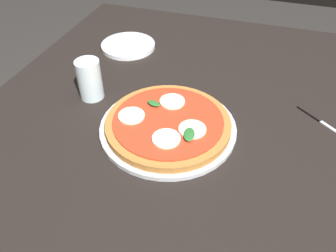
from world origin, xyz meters
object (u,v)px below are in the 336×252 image
at_px(pizza, 168,123).
at_px(glass_cup, 90,80).
at_px(serving_tray, 168,127).
at_px(dining_table, 177,146).
at_px(plate_white, 128,46).
at_px(knife, 320,120).

height_order(pizza, glass_cup, glass_cup).
relative_size(serving_tray, pizza, 1.10).
xyz_separation_m(dining_table, glass_cup, (0.03, 0.26, 0.15)).
bearing_deg(plate_white, glass_cup, -176.76).
xyz_separation_m(dining_table, knife, (0.11, -0.35, 0.10)).
relative_size(dining_table, plate_white, 7.14).
height_order(dining_table, knife, knife).
bearing_deg(glass_cup, knife, -82.20).
distance_m(pizza, glass_cup, 0.26).
relative_size(pizza, plate_white, 1.67).
xyz_separation_m(knife, glass_cup, (-0.08, 0.61, 0.05)).
height_order(dining_table, glass_cup, glass_cup).
height_order(serving_tray, glass_cup, glass_cup).
bearing_deg(dining_table, knife, -72.45).
distance_m(serving_tray, pizza, 0.02).
xyz_separation_m(pizza, plate_white, (0.37, 0.26, -0.02)).
bearing_deg(glass_cup, serving_tray, -105.22).
distance_m(dining_table, knife, 0.38).
xyz_separation_m(serving_tray, plate_white, (0.36, 0.26, 0.00)).
bearing_deg(serving_tray, glass_cup, 74.78).
bearing_deg(knife, dining_table, 107.55).
height_order(serving_tray, pizza, pizza).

